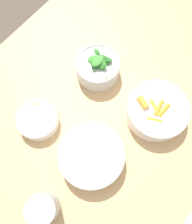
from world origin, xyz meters
name	(u,v)px	position (x,y,z in m)	size (l,w,h in m)	color
ground_plane	(101,145)	(0.00, 0.00, 0.00)	(10.00, 10.00, 0.00)	#4C4238
dining_table	(105,117)	(0.00, 0.00, 0.63)	(1.19, 0.94, 0.73)	tan
bowl_carrots	(157,111)	(-0.09, 0.14, 0.77)	(0.20, 0.20, 0.07)	white
bowl_greens	(97,67)	(-0.09, -0.11, 0.77)	(0.15, 0.15, 0.10)	silver
bowl_beans_hotdog	(91,156)	(0.16, 0.06, 0.76)	(0.20, 0.20, 0.06)	white
bowl_cookies	(38,120)	(0.18, -0.15, 0.76)	(0.13, 0.13, 0.04)	white
cup	(43,209)	(0.35, 0.05, 0.78)	(0.08, 0.08, 0.09)	#B2B7C1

